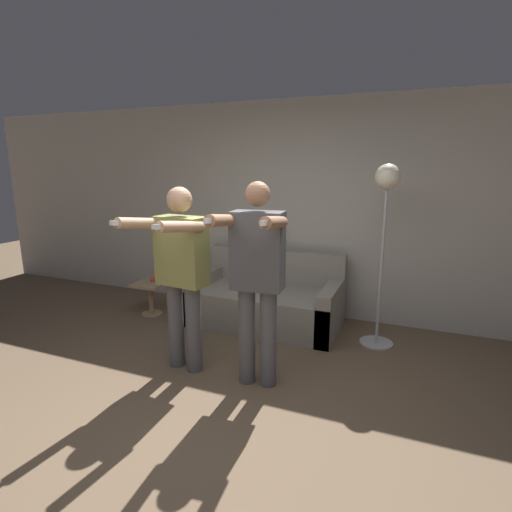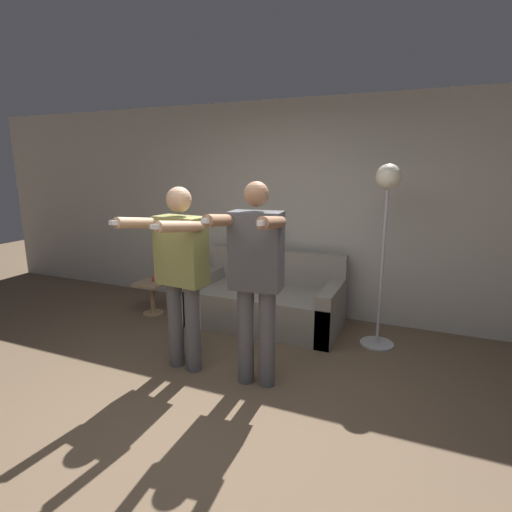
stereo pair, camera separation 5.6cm
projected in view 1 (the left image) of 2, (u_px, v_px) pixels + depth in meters
name	position (u px, v px, depth m)	size (l,w,h in m)	color
ground_plane	(202.00, 430.00, 2.82)	(16.00, 16.00, 0.00)	brown
wall_back	(304.00, 210.00, 4.85)	(10.00, 0.05, 2.60)	#B7B2A8
couch	(266.00, 301.00, 4.70)	(1.72, 0.88, 0.83)	gray
person_left	(181.00, 267.00, 3.48)	(0.57, 0.72, 1.66)	#56565B
person_right	(257.00, 273.00, 3.21)	(0.53, 0.71, 1.71)	#56565B
cat	(262.00, 241.00, 4.92)	(0.42, 0.12, 0.20)	#3D3833
floor_lamp	(386.00, 207.00, 3.89)	(0.34, 0.34, 1.85)	#B2B2B7
side_table	(151.00, 292.00, 4.98)	(0.37, 0.37, 0.41)	#A38460
cup	(153.00, 279.00, 4.98)	(0.07, 0.07, 0.08)	#B7473D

